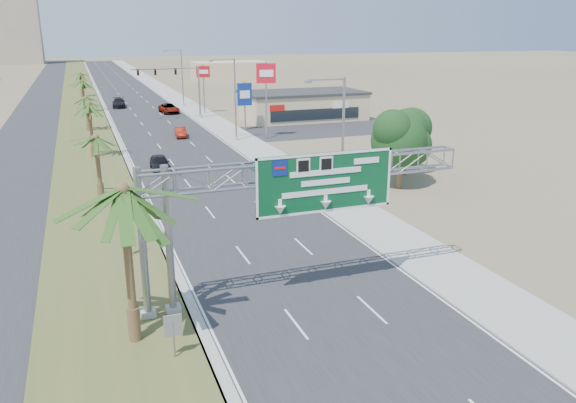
% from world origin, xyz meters
% --- Properties ---
extents(road, '(12.00, 300.00, 0.02)m').
position_xyz_m(road, '(0.00, 110.00, 0.01)').
color(road, '#28282B').
rests_on(road, ground).
extents(sidewalk_right, '(4.00, 300.00, 0.10)m').
position_xyz_m(sidewalk_right, '(8.50, 110.00, 0.05)').
color(sidewalk_right, '#9E9B93').
rests_on(sidewalk_right, ground).
extents(median_grass, '(7.00, 300.00, 0.12)m').
position_xyz_m(median_grass, '(-10.00, 110.00, 0.06)').
color(median_grass, '#4B5726').
rests_on(median_grass, ground).
extents(opposing_road, '(8.00, 300.00, 0.02)m').
position_xyz_m(opposing_road, '(-17.00, 110.00, 0.01)').
color(opposing_road, '#28282B').
rests_on(opposing_road, ground).
extents(sign_gantry, '(16.75, 1.24, 7.50)m').
position_xyz_m(sign_gantry, '(-1.06, 9.93, 6.06)').
color(sign_gantry, gray).
rests_on(sign_gantry, ground).
extents(palm_near, '(5.70, 5.70, 8.35)m').
position_xyz_m(palm_near, '(-9.20, 8.00, 6.93)').
color(palm_near, brown).
rests_on(palm_near, ground).
extents(palm_row_b, '(3.99, 3.99, 5.95)m').
position_xyz_m(palm_row_b, '(-9.50, 32.00, 4.90)').
color(palm_row_b, brown).
rests_on(palm_row_b, ground).
extents(palm_row_c, '(3.99, 3.99, 6.75)m').
position_xyz_m(palm_row_c, '(-9.50, 48.00, 5.66)').
color(palm_row_c, brown).
rests_on(palm_row_c, ground).
extents(palm_row_d, '(3.99, 3.99, 5.45)m').
position_xyz_m(palm_row_d, '(-9.50, 66.00, 4.42)').
color(palm_row_d, brown).
rests_on(palm_row_d, ground).
extents(palm_row_e, '(3.99, 3.99, 6.15)m').
position_xyz_m(palm_row_e, '(-9.50, 85.00, 5.09)').
color(palm_row_e, brown).
rests_on(palm_row_e, ground).
extents(palm_row_f, '(3.99, 3.99, 5.75)m').
position_xyz_m(palm_row_f, '(-9.50, 110.00, 4.71)').
color(palm_row_f, brown).
rests_on(palm_row_f, ground).
extents(streetlight_near, '(3.27, 0.44, 10.00)m').
position_xyz_m(streetlight_near, '(7.30, 22.00, 4.69)').
color(streetlight_near, gray).
rests_on(streetlight_near, ground).
extents(streetlight_mid, '(3.27, 0.44, 10.00)m').
position_xyz_m(streetlight_mid, '(7.30, 52.00, 4.69)').
color(streetlight_mid, gray).
rests_on(streetlight_mid, ground).
extents(streetlight_far, '(3.27, 0.44, 10.00)m').
position_xyz_m(streetlight_far, '(7.30, 88.00, 4.69)').
color(streetlight_far, gray).
rests_on(streetlight_far, ground).
extents(signal_mast, '(10.28, 0.71, 8.00)m').
position_xyz_m(signal_mast, '(5.17, 71.97, 4.85)').
color(signal_mast, gray).
rests_on(signal_mast, ground).
extents(store_building, '(18.00, 10.00, 4.00)m').
position_xyz_m(store_building, '(22.00, 66.00, 2.00)').
color(store_building, '#CDBC8B').
rests_on(store_building, ground).
extents(oak_near, '(4.50, 4.50, 6.80)m').
position_xyz_m(oak_near, '(15.00, 26.00, 4.53)').
color(oak_near, brown).
rests_on(oak_near, ground).
extents(oak_far, '(3.50, 3.50, 5.60)m').
position_xyz_m(oak_far, '(18.00, 30.00, 3.82)').
color(oak_far, brown).
rests_on(oak_far, ground).
extents(median_signback_a, '(0.75, 0.08, 2.08)m').
position_xyz_m(median_signback_a, '(-7.80, 6.00, 1.45)').
color(median_signback_a, gray).
rests_on(median_signback_a, ground).
extents(median_signback_b, '(0.75, 0.08, 2.08)m').
position_xyz_m(median_signback_b, '(-8.50, 18.00, 1.45)').
color(median_signback_b, gray).
rests_on(median_signback_b, ground).
extents(tower_distant, '(20.00, 16.00, 35.00)m').
position_xyz_m(tower_distant, '(-32.00, 250.00, 17.50)').
color(tower_distant, gray).
rests_on(tower_distant, ground).
extents(building_distant_right, '(20.00, 12.00, 5.00)m').
position_xyz_m(building_distant_right, '(30.00, 140.00, 2.50)').
color(building_distant_right, '#CDBC8B').
rests_on(building_distant_right, ground).
extents(car_left_lane, '(1.84, 4.39, 1.48)m').
position_xyz_m(car_left_lane, '(-3.58, 39.87, 0.74)').
color(car_left_lane, black).
rests_on(car_left_lane, ground).
extents(car_mid_lane, '(1.67, 3.97, 1.27)m').
position_xyz_m(car_mid_lane, '(1.50, 57.17, 0.64)').
color(car_mid_lane, maroon).
rests_on(car_mid_lane, ground).
extents(car_right_lane, '(3.03, 5.74, 1.54)m').
position_xyz_m(car_right_lane, '(3.59, 79.85, 0.77)').
color(car_right_lane, gray).
rests_on(car_right_lane, ground).
extents(car_far, '(2.65, 5.63, 1.59)m').
position_xyz_m(car_far, '(-3.66, 90.31, 0.79)').
color(car_far, black).
rests_on(car_far, ground).
extents(pole_sign_red_near, '(2.39, 0.92, 9.53)m').
position_xyz_m(pole_sign_red_near, '(11.57, 52.30, 7.54)').
color(pole_sign_red_near, gray).
rests_on(pole_sign_red_near, ground).
extents(pole_sign_blue, '(2.01, 0.41, 6.62)m').
position_xyz_m(pole_sign_blue, '(10.74, 59.14, 4.72)').
color(pole_sign_blue, gray).
rests_on(pole_sign_blue, ground).
extents(pole_sign_red_far, '(2.20, 0.88, 7.87)m').
position_xyz_m(pole_sign_red_far, '(9.07, 77.44, 6.19)').
color(pole_sign_red_far, gray).
rests_on(pole_sign_red_far, ground).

